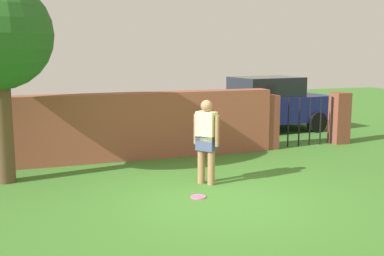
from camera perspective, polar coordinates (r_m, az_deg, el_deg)
name	(u,v)px	position (r m, az deg, el deg)	size (l,w,h in m)	color
ground_plane	(220,200)	(8.29, 3.35, -8.57)	(40.00, 40.00, 0.00)	#3D7528
brick_wall	(98,128)	(11.13, -11.14, 0.00)	(8.56, 0.50, 1.56)	brown
person	(206,138)	(9.04, 1.72, -1.20)	(0.40, 0.44, 1.62)	#9E704C
fence_gate	(305,120)	(13.11, 13.30, 0.94)	(2.65, 0.44, 1.40)	brown
car	(266,104)	(15.19, 8.77, 2.80)	(4.38, 2.31, 1.72)	navy
frisbee_pink	(198,197)	(8.42, 0.75, -8.21)	(0.27, 0.27, 0.02)	pink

